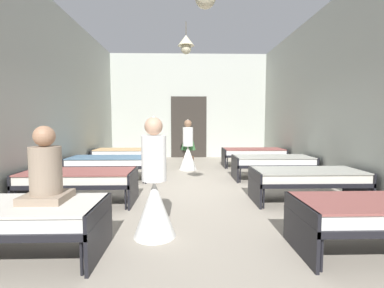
# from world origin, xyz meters

# --- Properties ---
(ground_plane) EXTENTS (6.68, 11.10, 0.10)m
(ground_plane) POSITION_xyz_m (0.00, 0.00, -0.05)
(ground_plane) COLOR #9E9384
(room_shell) EXTENTS (6.48, 10.70, 4.05)m
(room_shell) POSITION_xyz_m (-0.00, 1.29, 2.03)
(room_shell) COLOR #B2B7AD
(room_shell) RESTS_ON ground
(bed_left_row_0) EXTENTS (1.90, 0.84, 0.57)m
(bed_left_row_0) POSITION_xyz_m (-1.99, -2.85, 0.44)
(bed_left_row_0) COLOR black
(bed_left_row_0) RESTS_ON ground
(bed_left_row_1) EXTENTS (1.90, 0.84, 0.57)m
(bed_left_row_1) POSITION_xyz_m (-1.99, -0.95, 0.44)
(bed_left_row_1) COLOR black
(bed_left_row_1) RESTS_ON ground
(bed_right_row_1) EXTENTS (1.90, 0.84, 0.57)m
(bed_right_row_1) POSITION_xyz_m (1.99, -0.95, 0.44)
(bed_right_row_1) COLOR black
(bed_right_row_1) RESTS_ON ground
(bed_left_row_2) EXTENTS (1.90, 0.84, 0.57)m
(bed_left_row_2) POSITION_xyz_m (-1.99, 0.95, 0.44)
(bed_left_row_2) COLOR black
(bed_left_row_2) RESTS_ON ground
(bed_right_row_2) EXTENTS (1.90, 0.84, 0.57)m
(bed_right_row_2) POSITION_xyz_m (1.99, 0.95, 0.44)
(bed_right_row_2) COLOR black
(bed_right_row_2) RESTS_ON ground
(bed_left_row_3) EXTENTS (1.90, 0.84, 0.57)m
(bed_left_row_3) POSITION_xyz_m (-1.99, 2.85, 0.44)
(bed_left_row_3) COLOR black
(bed_left_row_3) RESTS_ON ground
(bed_right_row_3) EXTENTS (1.90, 0.84, 0.57)m
(bed_right_row_3) POSITION_xyz_m (1.99, 2.85, 0.44)
(bed_right_row_3) COLOR black
(bed_right_row_3) RESTS_ON ground
(nurse_near_aisle) EXTENTS (0.52, 0.52, 1.49)m
(nurse_near_aisle) POSITION_xyz_m (-0.54, -2.35, 0.53)
(nurse_near_aisle) COLOR white
(nurse_near_aisle) RESTS_ON ground
(nurse_mid_aisle) EXTENTS (0.52, 0.52, 1.49)m
(nurse_mid_aisle) POSITION_xyz_m (-0.07, 2.38, 0.53)
(nurse_mid_aisle) COLOR white
(nurse_mid_aisle) RESTS_ON ground
(patient_seated_primary) EXTENTS (0.44, 0.44, 0.80)m
(patient_seated_primary) POSITION_xyz_m (-1.64, -2.75, 0.87)
(patient_seated_primary) COLOR gray
(patient_seated_primary) RESTS_ON bed_left_row_0
(potted_plant) EXTENTS (0.45, 0.45, 1.46)m
(potted_plant) POSITION_xyz_m (-0.05, 2.81, 0.86)
(potted_plant) COLOR brown
(potted_plant) RESTS_ON ground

